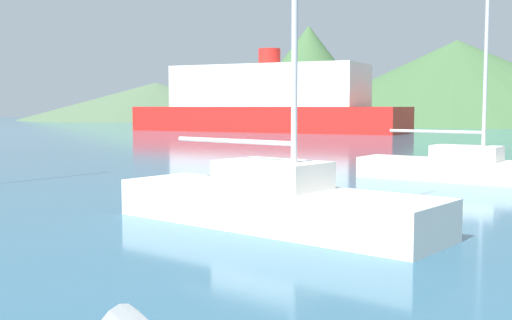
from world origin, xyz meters
name	(u,v)px	position (x,y,z in m)	size (l,w,h in m)	color
sailboat_inner	(272,201)	(0.38, 12.60, 0.51)	(7.22, 4.35, 7.78)	white
sailboat_outer	(466,165)	(4.06, 21.96, 0.51)	(7.11, 3.55, 11.61)	white
ferry_distant	(269,102)	(-14.08, 59.94, 2.78)	(26.96, 11.74, 7.91)	red
hill_west	(156,101)	(-50.05, 106.81, 3.35)	(48.62, 48.62, 6.71)	#4C6647
hill_central	(308,73)	(-21.52, 107.14, 7.98)	(24.60, 24.60, 15.96)	#3D6038
hill_east	(456,82)	(2.59, 97.84, 5.94)	(51.18, 51.18, 11.88)	#3D6038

